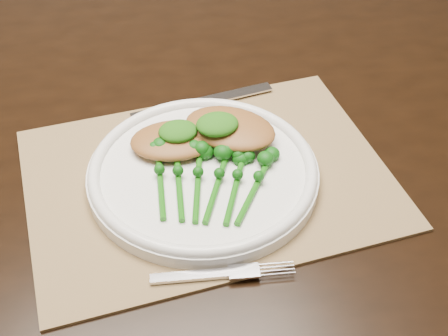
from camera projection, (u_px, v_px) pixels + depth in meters
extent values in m
cube|color=black|center=(139.00, 121.00, 0.94)|extent=(1.64, 0.96, 0.04)
cube|color=olive|center=(208.00, 178.00, 0.82)|extent=(0.50, 0.39, 0.00)
cylinder|color=white|center=(203.00, 174.00, 0.80)|extent=(0.30, 0.30, 0.02)
torus|color=white|center=(203.00, 168.00, 0.80)|extent=(0.29, 0.29, 0.02)
cube|color=silver|center=(160.00, 112.00, 0.91)|extent=(0.09, 0.03, 0.01)
cube|color=silver|center=(229.00, 95.00, 0.94)|extent=(0.14, 0.04, 0.00)
cube|color=silver|center=(190.00, 276.00, 0.69)|extent=(0.09, 0.02, 0.00)
ellipsoid|color=#915C2A|center=(174.00, 140.00, 0.82)|extent=(0.12, 0.09, 0.02)
ellipsoid|color=#915C2A|center=(230.00, 128.00, 0.83)|extent=(0.15, 0.14, 0.03)
ellipsoid|color=#14490A|center=(178.00, 131.00, 0.81)|extent=(0.05, 0.04, 0.02)
ellipsoid|color=#14490A|center=(217.00, 124.00, 0.81)|extent=(0.06, 0.05, 0.02)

